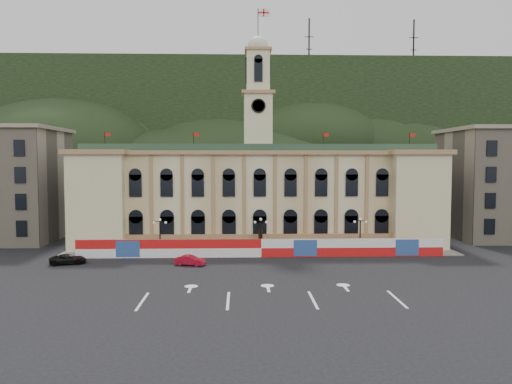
{
  "coord_description": "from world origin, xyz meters",
  "views": [
    {
      "loc": [
        -2.83,
        -52.04,
        13.11
      ],
      "look_at": [
        -0.63,
        18.0,
        8.7
      ],
      "focal_mm": 35.0,
      "sensor_mm": 36.0,
      "label": 1
    }
  ],
  "objects_px": {
    "statue": "(260,245)",
    "red_sedan": "(190,260)",
    "lamp_center": "(261,233)",
    "black_suv": "(68,259)"
  },
  "relations": [
    {
      "from": "red_sedan",
      "to": "black_suv",
      "type": "relative_size",
      "value": 0.82
    },
    {
      "from": "lamp_center",
      "to": "red_sedan",
      "type": "xyz_separation_m",
      "value": [
        -9.14,
        -7.01,
        -2.45
      ]
    },
    {
      "from": "lamp_center",
      "to": "red_sedan",
      "type": "bearing_deg",
      "value": -142.5
    },
    {
      "from": "red_sedan",
      "to": "black_suv",
      "type": "xyz_separation_m",
      "value": [
        -15.56,
        1.25,
        -0.0
      ]
    },
    {
      "from": "statue",
      "to": "red_sedan",
      "type": "distance_m",
      "value": 12.17
    },
    {
      "from": "red_sedan",
      "to": "black_suv",
      "type": "height_order",
      "value": "red_sedan"
    },
    {
      "from": "statue",
      "to": "red_sedan",
      "type": "height_order",
      "value": "statue"
    },
    {
      "from": "statue",
      "to": "lamp_center",
      "type": "distance_m",
      "value": 2.14
    },
    {
      "from": "red_sedan",
      "to": "black_suv",
      "type": "bearing_deg",
      "value": 99.01
    },
    {
      "from": "statue",
      "to": "lamp_center",
      "type": "relative_size",
      "value": 0.72
    }
  ]
}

